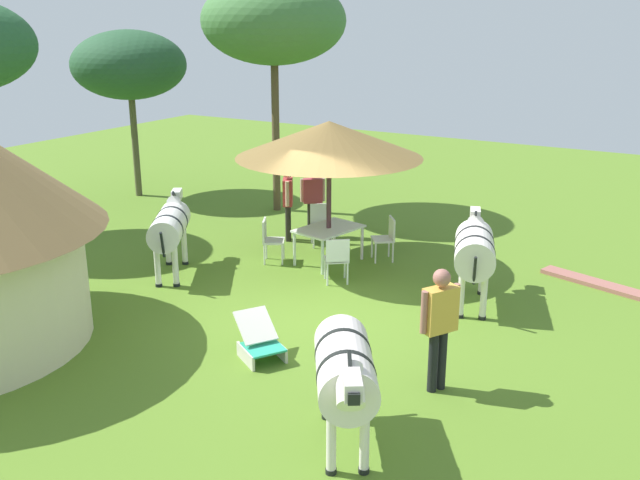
{
  "coord_description": "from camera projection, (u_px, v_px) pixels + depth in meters",
  "views": [
    {
      "loc": [
        -9.76,
        -5.82,
        4.9
      ],
      "look_at": [
        0.81,
        0.36,
        1.0
      ],
      "focal_mm": 40.29,
      "sensor_mm": 36.0,
      "label": 1
    }
  ],
  "objects": [
    {
      "name": "patio_chair_east_end",
      "position": [
        387.0,
        236.0,
        14.69
      ],
      "size": [
        0.6,
        0.6,
        0.9
      ],
      "rotation": [
        0.0,
        0.0,
        0.65
      ],
      "color": "silver",
      "rests_on": "ground_plane"
    },
    {
      "name": "acacia_tree_behind_hut",
      "position": [
        274.0,
        21.0,
        17.19
      ],
      "size": [
        3.49,
        3.49,
        5.74
      ],
      "color": "brown",
      "rests_on": "ground_plane"
    },
    {
      "name": "zebra_by_umbrella",
      "position": [
        170.0,
        226.0,
        13.76
      ],
      "size": [
        1.99,
        1.47,
        1.52
      ],
      "rotation": [
        0.0,
        0.0,
        5.29
      ],
      "color": "silver",
      "rests_on": "ground_plane"
    },
    {
      "name": "ground_plane",
      "position": [
        314.0,
        311.0,
        12.31
      ],
      "size": [
        36.0,
        36.0,
        0.0
      ],
      "primitive_type": "plane",
      "color": "#537823"
    },
    {
      "name": "shade_umbrella",
      "position": [
        329.0,
        139.0,
        13.94
      ],
      "size": [
        3.68,
        3.68,
        2.89
      ],
      "color": "#4C2D32",
      "rests_on": "ground_plane"
    },
    {
      "name": "striped_lounge_chair",
      "position": [
        260.0,
        342.0,
        10.58
      ],
      "size": [
        0.87,
        0.96,
        0.64
      ],
      "rotation": [
        0.0,
        0.0,
        2.59
      ],
      "color": "teal",
      "rests_on": "ground_plane"
    },
    {
      "name": "patio_chair_west_end",
      "position": [
        321.0,
        222.0,
        15.69
      ],
      "size": [
        0.6,
        0.61,
        0.9
      ],
      "rotation": [
        0.0,
        0.0,
        -4.05
      ],
      "color": "silver",
      "rests_on": "ground_plane"
    },
    {
      "name": "patio_dining_table",
      "position": [
        329.0,
        232.0,
        14.51
      ],
      "size": [
        1.49,
        1.14,
        0.74
      ],
      "rotation": [
        0.0,
        0.0,
        -0.21
      ],
      "color": "white",
      "rests_on": "ground_plane"
    },
    {
      "name": "guest_behind_table",
      "position": [
        288.0,
        197.0,
        15.83
      ],
      "size": [
        0.52,
        0.4,
        1.65
      ],
      "rotation": [
        0.0,
        0.0,
        0.53
      ],
      "color": "black",
      "rests_on": "ground_plane"
    },
    {
      "name": "guest_beside_umbrella",
      "position": [
        313.0,
        196.0,
        16.16
      ],
      "size": [
        0.42,
        0.46,
        1.57
      ],
      "rotation": [
        0.0,
        0.0,
        2.24
      ],
      "color": "black",
      "rests_on": "ground_plane"
    },
    {
      "name": "patio_chair_near_hut",
      "position": [
        337.0,
        257.0,
        13.41
      ],
      "size": [
        0.6,
        0.6,
        0.9
      ],
      "rotation": [
        0.0,
        0.0,
        -0.93
      ],
      "color": "silver",
      "rests_on": "ground_plane"
    },
    {
      "name": "patio_chair_near_lawn",
      "position": [
        270.0,
        237.0,
        14.58
      ],
      "size": [
        0.59,
        0.58,
        0.9
      ],
      "rotation": [
        0.0,
        0.0,
        -2.64
      ],
      "color": "silver",
      "rests_on": "ground_plane"
    },
    {
      "name": "brick_patio_kerb",
      "position": [
        613.0,
        288.0,
        13.22
      ],
      "size": [
        1.17,
        2.78,
        0.08
      ],
      "primitive_type": "cube",
      "rotation": [
        0.0,
        0.0,
        1.27
      ],
      "color": "#9B5D52",
      "rests_on": "ground_plane"
    },
    {
      "name": "standing_watcher",
      "position": [
        440.0,
        319.0,
        9.44
      ],
      "size": [
        0.55,
        0.42,
        1.74
      ],
      "rotation": [
        0.0,
        0.0,
        -0.52
      ],
      "color": "black",
      "rests_on": "ground_plane"
    },
    {
      "name": "zebra_nearest_camera",
      "position": [
        474.0,
        249.0,
        12.3
      ],
      "size": [
        2.09,
        1.12,
        1.55
      ],
      "rotation": [
        0.0,
        0.0,
        5.05
      ],
      "color": "silver",
      "rests_on": "ground_plane"
    },
    {
      "name": "acacia_tree_left_background",
      "position": [
        129.0,
        65.0,
        18.99
      ],
      "size": [
        3.02,
        3.02,
        4.47
      ],
      "color": "#4D4B31",
      "rests_on": "ground_plane"
    },
    {
      "name": "zebra_toward_hut",
      "position": [
        345.0,
        371.0,
        8.18
      ],
      "size": [
        1.92,
        1.41,
        1.53
      ],
      "rotation": [
        0.0,
        0.0,
        2.13
      ],
      "color": "silver",
      "rests_on": "ground_plane"
    }
  ]
}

